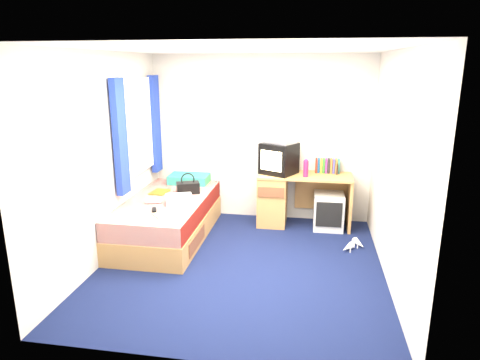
% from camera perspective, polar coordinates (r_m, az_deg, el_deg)
% --- Properties ---
extents(ground, '(3.40, 3.40, 0.00)m').
position_cam_1_polar(ground, '(5.05, 0.17, -11.26)').
color(ground, '#0C1438').
rests_on(ground, ground).
extents(room_shell, '(3.40, 3.40, 3.40)m').
position_cam_1_polar(room_shell, '(4.59, 0.19, 5.18)').
color(room_shell, white).
rests_on(room_shell, ground).
extents(bed, '(1.01, 2.00, 0.54)m').
position_cam_1_polar(bed, '(5.79, -9.57, -5.07)').
color(bed, tan).
rests_on(bed, ground).
extents(pillow, '(0.58, 0.37, 0.13)m').
position_cam_1_polar(pillow, '(6.40, -6.80, 0.16)').
color(pillow, '#1964A8').
rests_on(pillow, bed).
extents(desk, '(1.30, 0.55, 0.75)m').
position_cam_1_polar(desk, '(6.19, 6.00, -2.24)').
color(desk, tan).
rests_on(desk, ground).
extents(storage_cube, '(0.41, 0.41, 0.51)m').
position_cam_1_polar(storage_cube, '(6.15, 11.71, -4.08)').
color(storage_cube, silver).
rests_on(storage_cube, ground).
extents(crt_tv, '(0.57, 0.56, 0.44)m').
position_cam_1_polar(crt_tv, '(6.05, 5.20, 2.89)').
color(crt_tv, black).
rests_on(crt_tv, desk).
extents(vcr, '(0.50, 0.45, 0.08)m').
position_cam_1_polar(vcr, '(6.01, 5.28, 5.30)').
color(vcr, '#B2B2B5').
rests_on(vcr, crt_tv).
extents(book_row, '(0.34, 0.13, 0.20)m').
position_cam_1_polar(book_row, '(6.23, 11.57, 1.87)').
color(book_row, maroon).
rests_on(book_row, desk).
extents(picture_frame, '(0.02, 0.12, 0.14)m').
position_cam_1_polar(picture_frame, '(6.19, 12.81, 1.45)').
color(picture_frame, black).
rests_on(picture_frame, desk).
extents(pink_water_bottle, '(0.07, 0.07, 0.22)m').
position_cam_1_polar(pink_water_bottle, '(5.93, 8.76, 1.46)').
color(pink_water_bottle, '#DC1F53').
rests_on(pink_water_bottle, desk).
extents(aerosol_can, '(0.06, 0.06, 0.20)m').
position_cam_1_polar(aerosol_can, '(6.12, 7.32, 1.82)').
color(aerosol_can, silver).
rests_on(aerosol_can, desk).
extents(handbag, '(0.35, 0.27, 0.28)m').
position_cam_1_polar(handbag, '(5.89, -6.95, -0.97)').
color(handbag, black).
rests_on(handbag, bed).
extents(towel, '(0.40, 0.37, 0.11)m').
position_cam_1_polar(towel, '(5.46, -8.12, -2.62)').
color(towel, white).
rests_on(towel, bed).
extents(magazine, '(0.24, 0.30, 0.01)m').
position_cam_1_polar(magazine, '(6.00, -10.66, -1.57)').
color(magazine, yellow).
rests_on(magazine, bed).
extents(water_bottle, '(0.21, 0.13, 0.07)m').
position_cam_1_polar(water_bottle, '(5.54, -11.43, -2.74)').
color(water_bottle, silver).
rests_on(water_bottle, bed).
extents(colour_swatch_fan, '(0.19, 0.20, 0.01)m').
position_cam_1_polar(colour_swatch_fan, '(5.07, -10.96, -4.72)').
color(colour_swatch_fan, orange).
rests_on(colour_swatch_fan, bed).
extents(remote_control, '(0.10, 0.17, 0.02)m').
position_cam_1_polar(remote_control, '(5.28, -11.37, -3.90)').
color(remote_control, black).
rests_on(remote_control, bed).
extents(window_assembly, '(0.11, 1.42, 1.40)m').
position_cam_1_polar(window_assembly, '(5.89, -13.44, 6.65)').
color(window_assembly, silver).
rests_on(window_assembly, room_shell).
extents(white_heels, '(0.34, 0.39, 0.09)m').
position_cam_1_polar(white_heels, '(5.63, 14.87, -8.46)').
color(white_heels, white).
rests_on(white_heels, ground).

